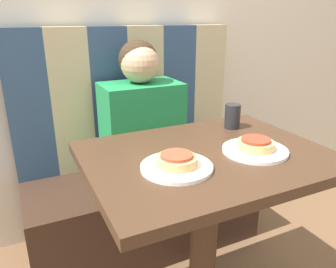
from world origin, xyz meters
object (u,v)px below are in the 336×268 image
person (141,116)px  drinking_cup (232,116)px  pizza_left (177,160)px  pizza_right (255,144)px  plate_right (255,150)px  plate_left (177,167)px

person → drinking_cup: person is taller
pizza_left → pizza_right: bearing=0.0°
person → pizza_left: 0.69m
plate_right → pizza_left: pizza_left is taller
drinking_cup → pizza_left: bearing=-147.3°
plate_left → pizza_right: pizza_right is taller
pizza_left → drinking_cup: 0.45m
person → drinking_cup: (0.23, -0.43, 0.09)m
plate_right → pizza_left: (-0.30, 0.00, 0.02)m
person → pizza_right: 0.69m
plate_right → pizza_left: bearing=180.0°
pizza_left → plate_left: bearing=0.0°
plate_left → drinking_cup: 0.45m
person → pizza_right: person is taller
plate_right → drinking_cup: bearing=71.3°
plate_left → pizza_left: pizza_left is taller
person → plate_right: (0.15, -0.68, 0.04)m
plate_right → pizza_left: 0.30m
plate_right → drinking_cup: (0.08, 0.24, 0.04)m
plate_left → plate_right: 0.30m
plate_right → pizza_right: pizza_right is taller
plate_left → pizza_left: bearing=0.0°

